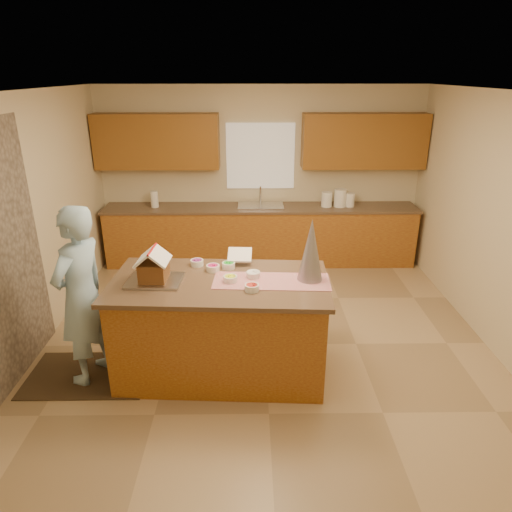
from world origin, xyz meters
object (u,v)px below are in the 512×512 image
gingerbread_house (154,268)px  boy (81,296)px  island_base (221,329)px  tinsel_tree (311,250)px

gingerbread_house → boy: bearing=-175.4°
island_base → boy: 1.37m
tinsel_tree → gingerbread_house: size_ratio=1.87×
boy → gingerbread_house: 0.74m
island_base → tinsel_tree: bearing=3.7°
tinsel_tree → gingerbread_house: (-1.47, -0.03, -0.16)m
island_base → tinsel_tree: (0.86, 0.01, 0.83)m
tinsel_tree → boy: boy is taller
tinsel_tree → boy: 2.21m
island_base → boy: bearing=-173.5°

